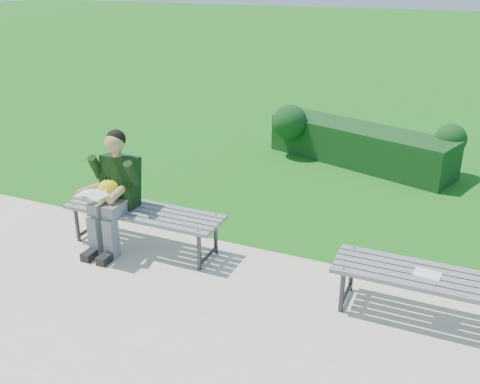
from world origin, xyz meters
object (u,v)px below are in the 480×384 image
hedge (356,142)px  bench_right (439,282)px  paper_sheet (427,274)px  bench_left (144,215)px  seated_boy (113,188)px

hedge → bench_right: size_ratio=1.76×
bench_right → paper_sheet: size_ratio=7.62×
hedge → bench_right: 4.22m
bench_left → paper_sheet: size_ratio=7.62×
hedge → bench_left: size_ratio=1.76×
seated_boy → paper_sheet: size_ratio=5.57×
hedge → bench_left: hedge is taller
hedge → seated_boy: seated_boy is taller
seated_boy → bench_left: bearing=17.4°
paper_sheet → seated_boy: bearing=179.3°
bench_right → paper_sheet: bearing=-180.0°
hedge → bench_left: bearing=-111.7°
bench_right → paper_sheet: (-0.10, -0.00, 0.06)m
bench_right → seated_boy: size_ratio=1.37×
paper_sheet → hedge: bearing=110.6°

